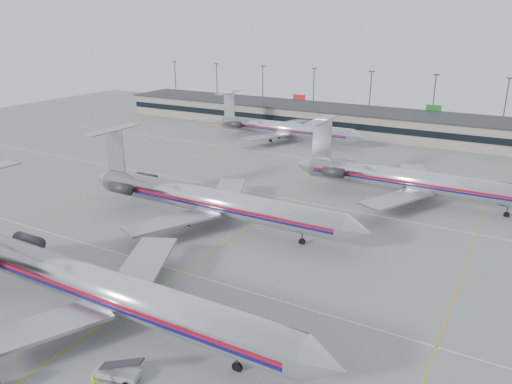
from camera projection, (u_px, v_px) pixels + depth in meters
The scene contains 10 objects.
ground at pixel (123, 311), 52.69m from camera, with size 260.00×260.00×0.00m, color gray.
apron_markings at pixel (182, 272), 60.91m from camera, with size 160.00×0.15×0.02m, color silver.
terminal at pixel (386, 124), 132.16m from camera, with size 162.00×17.00×6.25m.
light_mast_row at pixel (401, 96), 141.92m from camera, with size 163.60×0.40×15.28m.
jet_foreground at pixel (101, 286), 50.02m from camera, with size 50.17×29.54×13.13m.
jet_second_row at pixel (208, 200), 74.55m from camera, with size 48.52×28.57×12.70m.
jet_third_row at pixel (415, 181), 83.48m from camera, with size 46.05×28.33×12.59m.
jet_back_row at pixel (281, 128), 125.73m from camera, with size 41.97×25.81×11.48m.
belt_loader at pixel (118, 372), 42.55m from camera, with size 4.79×2.34×2.45m.
ramp_worker_near at pixel (94, 383), 41.07m from camera, with size 0.59×0.39×1.61m, color #BFEB16.
Camera 1 is at (34.80, -32.78, 29.10)m, focal length 35.00 mm.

